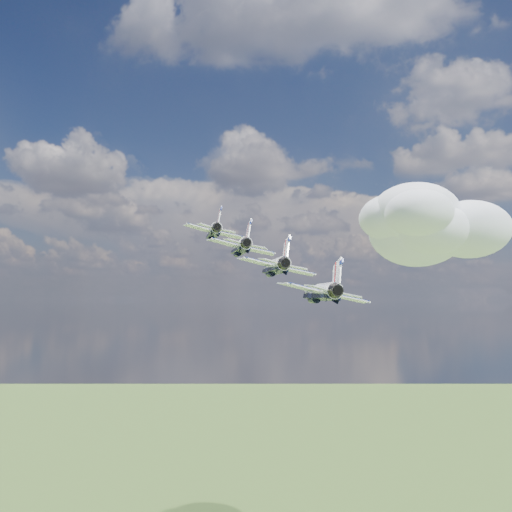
% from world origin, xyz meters
% --- Properties ---
extents(cloud_far, '(68.56, 53.87, 26.94)m').
position_xyz_m(cloud_far, '(34.14, 195.52, 184.76)').
color(cloud_far, white).
extents(jet_0, '(14.93, 17.13, 6.25)m').
position_xyz_m(jet_0, '(-21.15, 11.84, 158.28)').
color(jet_0, silver).
extents(jet_1, '(14.93, 17.13, 6.25)m').
position_xyz_m(jet_1, '(-14.30, 2.94, 154.76)').
color(jet_1, silver).
extents(jet_2, '(14.93, 17.13, 6.25)m').
position_xyz_m(jet_2, '(-7.44, -5.96, 151.24)').
color(jet_2, white).
extents(jet_3, '(14.93, 17.13, 6.25)m').
position_xyz_m(jet_3, '(-0.59, -14.86, 147.72)').
color(jet_3, white).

